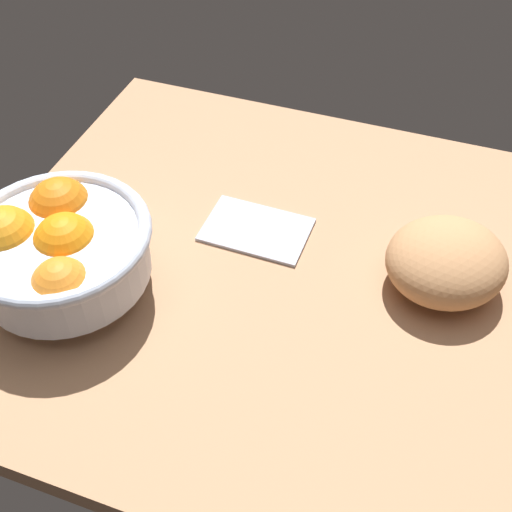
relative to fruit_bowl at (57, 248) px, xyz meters
The scene contains 4 objects.
ground_plane 28.99cm from the fruit_bowl, 156.66° to the right, with size 78.66×65.79×3.00cm, color tan.
fruit_bowl is the anchor object (origin of this frame).
bread_loaf 43.96cm from the fruit_bowl, 160.25° to the right, with size 14.06×13.12×7.78cm, color tan.
napkin_folded 24.76cm from the fruit_bowl, 138.04° to the right, with size 13.23×8.83×0.90cm, color #B0B5C7.
Camera 1 is at (-11.81, 50.41, 57.25)cm, focal length 44.93 mm.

